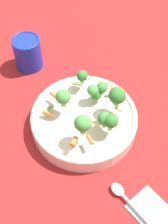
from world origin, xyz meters
TOP-DOWN VIEW (x-y plane):
  - ground_plane at (0.00, 0.00)m, footprint 3.00×3.00m
  - bowl at (0.00, 0.00)m, footprint 0.28×0.28m
  - pasta_salad at (-0.02, 0.02)m, footprint 0.22×0.20m
  - cup at (-0.02, -0.29)m, footprint 0.08×0.08m
  - napkin at (0.03, 0.29)m, footprint 0.08×0.12m
  - spoon at (0.06, 0.23)m, footprint 0.03×0.18m

SIDE VIEW (x-z plane):
  - ground_plane at x=0.00m, z-range 0.00..0.00m
  - napkin at x=0.03m, z-range 0.00..0.01m
  - spoon at x=0.06m, z-range 0.01..0.02m
  - bowl at x=0.00m, z-range 0.00..0.05m
  - cup at x=-0.02m, z-range 0.00..0.10m
  - pasta_salad at x=-0.02m, z-range 0.06..0.14m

